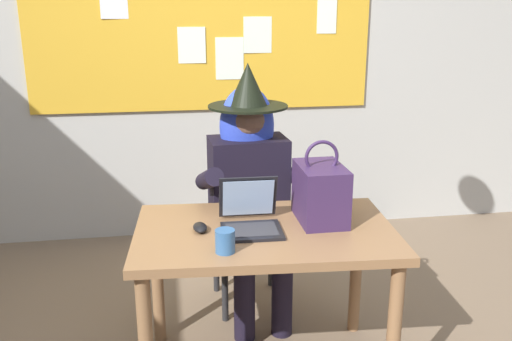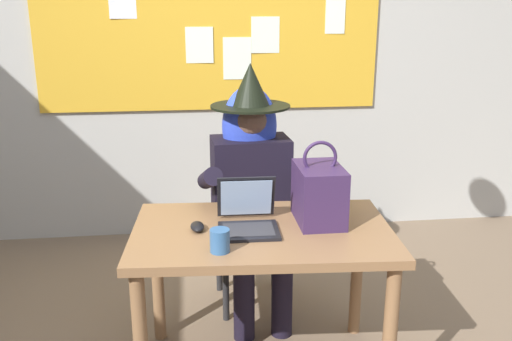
# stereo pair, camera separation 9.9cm
# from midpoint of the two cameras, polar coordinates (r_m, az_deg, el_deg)

# --- Properties ---
(wall_back_bulletin) EXTENTS (5.54, 1.96, 2.68)m
(wall_back_bulletin) POSITION_cam_midpoint_polar(r_m,az_deg,el_deg) (4.04, -6.19, 12.03)
(wall_back_bulletin) COLOR #B2B2AD
(wall_back_bulletin) RESTS_ON ground
(desk_main) EXTENTS (1.19, 0.78, 0.72)m
(desk_main) POSITION_cam_midpoint_polar(r_m,az_deg,el_deg) (2.50, -0.22, -8.21)
(desk_main) COLOR #8E6642
(desk_main) RESTS_ON ground
(chair_at_desk) EXTENTS (0.44, 0.44, 0.91)m
(chair_at_desk) POSITION_cam_midpoint_polar(r_m,az_deg,el_deg) (3.20, -1.90, -4.59)
(chair_at_desk) COLOR #4C1E19
(chair_at_desk) RESTS_ON ground
(person_costumed) EXTENTS (0.62, 0.69, 1.39)m
(person_costumed) POSITION_cam_midpoint_polar(r_m,az_deg,el_deg) (3.00, -1.52, -0.52)
(person_costumed) COLOR black
(person_costumed) RESTS_ON ground
(laptop) EXTENTS (0.27, 0.29, 0.22)m
(laptop) POSITION_cam_midpoint_polar(r_m,az_deg,el_deg) (2.45, -1.75, -4.86)
(laptop) COLOR black
(laptop) RESTS_ON desk_main
(computer_mouse) EXTENTS (0.07, 0.11, 0.03)m
(computer_mouse) POSITION_cam_midpoint_polar(r_m,az_deg,el_deg) (2.45, -6.94, -5.85)
(computer_mouse) COLOR black
(computer_mouse) RESTS_ON desk_main
(handbag) EXTENTS (0.20, 0.30, 0.38)m
(handbag) POSITION_cam_midpoint_polar(r_m,az_deg,el_deg) (2.52, 5.53, -2.27)
(handbag) COLOR #38234C
(handbag) RESTS_ON desk_main
(coffee_mug) EXTENTS (0.08, 0.08, 0.09)m
(coffee_mug) POSITION_cam_midpoint_polar(r_m,az_deg,el_deg) (2.23, -4.49, -7.27)
(coffee_mug) COLOR #336099
(coffee_mug) RESTS_ON desk_main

